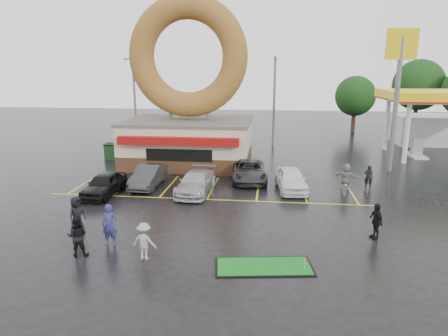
# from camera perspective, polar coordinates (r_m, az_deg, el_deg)

# --- Properties ---
(ground) EXTENTS (120.00, 120.00, 0.00)m
(ground) POSITION_cam_1_polar(r_m,az_deg,el_deg) (21.23, -3.89, -7.37)
(ground) COLOR black
(ground) RESTS_ON ground
(donut_shop) EXTENTS (10.20, 8.70, 13.50)m
(donut_shop) POSITION_cam_1_polar(r_m,az_deg,el_deg) (33.26, -5.04, 8.25)
(donut_shop) COLOR #472B19
(donut_shop) RESTS_ON ground
(gas_station) EXTENTS (12.30, 13.65, 5.90)m
(gas_station) POSITION_cam_1_polar(r_m,az_deg,el_deg) (43.72, 28.75, 6.94)
(gas_station) COLOR silver
(gas_station) RESTS_ON ground
(shell_sign) EXTENTS (2.20, 0.36, 10.60)m
(shell_sign) POSITION_cam_1_polar(r_m,az_deg,el_deg) (32.79, 23.70, 12.20)
(shell_sign) COLOR slate
(shell_sign) RESTS_ON ground
(streetlight_left) EXTENTS (0.40, 2.21, 9.00)m
(streetlight_left) POSITION_cam_1_polar(r_m,az_deg,el_deg) (41.79, -12.67, 9.54)
(streetlight_left) COLOR slate
(streetlight_left) RESTS_ON ground
(streetlight_mid) EXTENTS (0.40, 2.21, 9.00)m
(streetlight_mid) POSITION_cam_1_polar(r_m,az_deg,el_deg) (40.47, 7.18, 9.64)
(streetlight_mid) COLOR slate
(streetlight_mid) RESTS_ON ground
(streetlight_right) EXTENTS (0.40, 2.21, 9.00)m
(streetlight_right) POSITION_cam_1_polar(r_m,az_deg,el_deg) (43.24, 23.48, 8.88)
(streetlight_right) COLOR slate
(streetlight_right) RESTS_ON ground
(tree_far_c) EXTENTS (6.30, 6.30, 9.00)m
(tree_far_c) POSITION_cam_1_polar(r_m,az_deg,el_deg) (56.52, 26.04, 10.61)
(tree_far_c) COLOR #332114
(tree_far_c) RESTS_ON ground
(tree_far_d) EXTENTS (4.90, 4.90, 7.00)m
(tree_far_d) POSITION_cam_1_polar(r_m,az_deg,el_deg) (52.56, 18.24, 9.73)
(tree_far_d) COLOR #332114
(tree_far_d) RESTS_ON ground
(car_black) EXTENTS (1.91, 4.27, 1.43)m
(car_black) POSITION_cam_1_polar(r_m,az_deg,el_deg) (26.08, -16.74, -2.24)
(car_black) COLOR black
(car_black) RESTS_ON ground
(car_dgrey) EXTENTS (1.57, 4.37, 1.43)m
(car_dgrey) POSITION_cam_1_polar(r_m,az_deg,el_deg) (27.31, -10.78, -1.16)
(car_dgrey) COLOR #2E2E31
(car_dgrey) RESTS_ON ground
(car_silver) EXTENTS (2.26, 4.92, 1.39)m
(car_silver) POSITION_cam_1_polar(r_m,az_deg,el_deg) (25.53, -4.01, -2.05)
(car_silver) COLOR #A7A8AD
(car_silver) RESTS_ON ground
(car_grey) EXTENTS (2.89, 5.35, 1.42)m
(car_grey) POSITION_cam_1_polar(r_m,az_deg,el_deg) (28.35, 3.57, -0.40)
(car_grey) COLOR #2D2D30
(car_grey) RESTS_ON ground
(car_white) EXTENTS (2.27, 4.56, 1.49)m
(car_white) POSITION_cam_1_polar(r_m,az_deg,el_deg) (26.34, 9.57, -1.60)
(car_white) COLOR white
(car_white) RESTS_ON ground
(person_blue) EXTENTS (0.73, 0.52, 1.90)m
(person_blue) POSITION_cam_1_polar(r_m,az_deg,el_deg) (18.65, -16.02, -7.85)
(person_blue) COLOR navy
(person_blue) RESTS_ON ground
(person_blackjkt) EXTENTS (0.97, 0.82, 1.77)m
(person_blackjkt) POSITION_cam_1_polar(r_m,az_deg,el_deg) (18.09, -20.21, -9.10)
(person_blackjkt) COLOR black
(person_blackjkt) RESTS_ON ground
(person_hoodie) EXTENTS (1.11, 0.74, 1.60)m
(person_hoodie) POSITION_cam_1_polar(r_m,az_deg,el_deg) (17.03, -11.32, -10.24)
(person_hoodie) COLOR gray
(person_hoodie) RESTS_ON ground
(person_bystander) EXTENTS (0.87, 1.03, 1.80)m
(person_bystander) POSITION_cam_1_polar(r_m,az_deg,el_deg) (20.57, -20.28, -6.27)
(person_bystander) COLOR black
(person_bystander) RESTS_ON ground
(person_cameraman) EXTENTS (0.67, 1.07, 1.69)m
(person_cameraman) POSITION_cam_1_polar(r_m,az_deg,el_deg) (19.98, 20.89, -7.09)
(person_cameraman) COLOR black
(person_cameraman) RESTS_ON ground
(person_walker_near) EXTENTS (1.78, 1.18, 1.84)m
(person_walker_near) POSITION_cam_1_polar(r_m,az_deg,el_deg) (27.03, 17.03, -1.25)
(person_walker_near) COLOR gray
(person_walker_near) RESTS_ON ground
(person_walker_far) EXTENTS (0.65, 0.52, 1.54)m
(person_walker_far) POSITION_cam_1_polar(r_m,az_deg,el_deg) (28.18, 19.95, -1.18)
(person_walker_far) COLOR black
(person_walker_far) RESTS_ON ground
(dumpster) EXTENTS (1.93, 1.41, 1.30)m
(dumpster) POSITION_cam_1_polar(r_m,az_deg,el_deg) (36.46, -15.16, 2.25)
(dumpster) COLOR #1B471D
(dumpster) RESTS_ON ground
(putting_green) EXTENTS (4.08, 2.21, 0.49)m
(putting_green) POSITION_cam_1_polar(r_m,az_deg,el_deg) (16.49, 5.71, -13.82)
(putting_green) COLOR black
(putting_green) RESTS_ON ground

